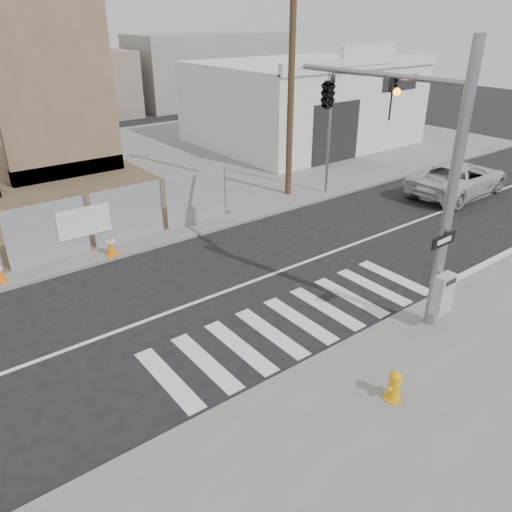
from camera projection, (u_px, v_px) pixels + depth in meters
ground at (245, 284)px, 15.28m from camera, size 100.00×100.00×0.00m
sidewalk_far at (81, 177)px, 25.25m from camera, size 50.00×20.00×0.12m
signal_pole at (365, 127)px, 13.11m from camera, size 0.96×5.87×7.00m
far_signal_pole at (330, 117)px, 21.44m from camera, size 0.16×0.20×5.60m
concrete_wall_right at (59, 110)px, 23.59m from camera, size 5.50×1.30×8.00m
auto_shop at (302, 102)px, 31.11m from camera, size 12.00×10.20×5.95m
utility_pole_right at (291, 75)px, 20.51m from camera, size 1.60×0.28×10.00m
fire_hydrant at (394, 385)px, 10.41m from camera, size 0.44×0.41×0.71m
suv at (459, 178)px, 22.67m from camera, size 5.63×2.80×1.53m
traffic_cone_d at (111, 245)px, 16.73m from camera, size 0.39×0.39×0.75m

